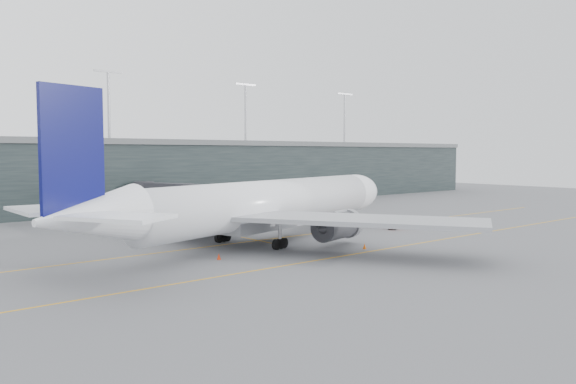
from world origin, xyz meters
TOP-DOWN VIEW (x-y plane):
  - ground at (0.00, 0.00)m, footprint 320.00×320.00m
  - taxiline_a at (0.00, -4.00)m, footprint 160.00×0.25m
  - taxiline_b at (0.00, -20.00)m, footprint 160.00×0.25m
  - taxiline_lead_main at (5.00, 20.00)m, footprint 0.25×60.00m
  - terminal at (-0.00, 58.00)m, footprint 240.00×36.00m
  - main_aircraft at (5.28, -5.62)m, footprint 65.23×60.03m
  - jet_bridge at (15.85, 23.12)m, footprint 18.37×43.81m
  - gse_cart at (28.77, -8.58)m, footprint 2.74×2.31m
  - baggage_dolly at (36.13, -11.49)m, footprint 3.19×2.88m
  - uld_a at (-3.82, 9.44)m, footprint 2.03×1.69m
  - uld_b at (-2.05, 12.07)m, footprint 2.45×2.09m
  - uld_c at (-0.08, 9.30)m, footprint 2.50×2.29m
  - cone_nose at (33.28, -7.64)m, footprint 0.43×0.43m
  - cone_wing_stbd at (11.37, -18.29)m, footprint 0.46×0.46m
  - cone_wing_port at (7.54, 10.11)m, footprint 0.48×0.48m
  - cone_tail at (-6.92, -12.44)m, footprint 0.47×0.47m

SIDE VIEW (x-z plane):
  - ground at x=0.00m, z-range 0.00..0.00m
  - taxiline_a at x=0.00m, z-range 0.00..0.02m
  - taxiline_b at x=0.00m, z-range 0.00..0.02m
  - taxiline_lead_main at x=5.00m, z-range 0.00..0.02m
  - baggage_dolly at x=36.13m, z-range 0.03..0.29m
  - cone_nose at x=33.28m, z-range 0.00..0.69m
  - cone_wing_stbd at x=11.37m, z-range 0.00..0.73m
  - cone_tail at x=-6.92m, z-range 0.00..0.74m
  - cone_wing_port at x=7.54m, z-range 0.00..0.76m
  - gse_cart at x=28.77m, z-range 0.09..1.68m
  - uld_a at x=-3.82m, z-range 0.04..1.77m
  - uld_c at x=-0.08m, z-range 0.05..1.89m
  - uld_b at x=-2.05m, z-range 0.05..2.03m
  - jet_bridge at x=15.85m, z-range 1.63..8.20m
  - main_aircraft at x=5.28m, z-range -4.07..14.49m
  - terminal at x=0.00m, z-range -6.88..22.12m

